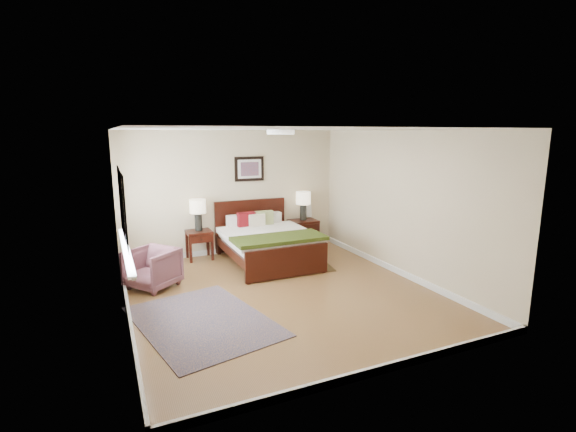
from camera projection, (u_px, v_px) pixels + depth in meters
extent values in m
plane|color=brown|center=(281.00, 292.00, 6.51)|extent=(5.00, 5.00, 0.00)
cube|color=#C6B590|center=(233.00, 192.00, 8.50)|extent=(4.50, 0.04, 2.50)
cube|color=#C6B590|center=(382.00, 259.00, 4.02)|extent=(4.50, 0.04, 2.50)
cube|color=#C6B590|center=(120.00, 227.00, 5.37)|extent=(0.04, 5.00, 2.50)
cube|color=#C6B590|center=(401.00, 204.00, 7.16)|extent=(0.04, 5.00, 2.50)
cube|color=white|center=(281.00, 129.00, 6.02)|extent=(4.50, 5.00, 0.02)
cube|color=silver|center=(119.00, 207.00, 5.97)|extent=(0.02, 2.72, 1.32)
cube|color=silver|center=(120.00, 207.00, 5.98)|extent=(0.01, 2.60, 1.20)
cube|color=silver|center=(126.00, 249.00, 6.12)|extent=(0.10, 2.72, 0.04)
cube|color=silver|center=(132.00, 283.00, 3.84)|extent=(0.01, 1.00, 2.18)
cube|color=brown|center=(134.00, 287.00, 3.85)|extent=(0.01, 0.90, 2.10)
cylinder|color=#999999|center=(134.00, 279.00, 4.21)|extent=(0.04, 0.04, 0.04)
cylinder|color=white|center=(281.00, 132.00, 6.03)|extent=(0.40, 0.40, 0.07)
cylinder|color=beige|center=(281.00, 129.00, 6.02)|extent=(0.44, 0.44, 0.01)
cube|color=black|center=(251.00, 225.00, 8.74)|extent=(1.52, 0.06, 1.06)
cube|color=black|center=(287.00, 262.00, 7.08)|extent=(1.52, 0.06, 0.53)
cube|color=black|center=(231.00, 252.00, 7.65)|extent=(0.06, 1.90, 0.17)
cube|color=black|center=(301.00, 243.00, 8.22)|extent=(0.06, 1.90, 0.17)
cube|color=silver|center=(267.00, 241.00, 7.91)|extent=(1.42, 1.88, 0.21)
cube|color=silver|center=(269.00, 235.00, 7.79)|extent=(1.60, 1.65, 0.10)
cube|color=#313C11|center=(279.00, 239.00, 7.34)|extent=(1.64, 0.70, 0.07)
cube|color=silver|center=(239.00, 221.00, 8.37)|extent=(0.48, 0.18, 0.25)
cube|color=silver|center=(269.00, 218.00, 8.63)|extent=(0.48, 0.18, 0.25)
cube|color=#5C0A0F|center=(246.00, 220.00, 8.30)|extent=(0.37, 0.17, 0.30)
cube|color=#858C51|center=(264.00, 218.00, 8.45)|extent=(0.37, 0.16, 0.30)
cube|color=beige|center=(257.00, 221.00, 8.31)|extent=(0.33, 0.13, 0.27)
cube|color=black|center=(249.00, 169.00, 8.53)|extent=(0.62, 0.03, 0.50)
cube|color=silver|center=(250.00, 169.00, 8.51)|extent=(0.50, 0.01, 0.38)
cube|color=#A52D23|center=(250.00, 169.00, 8.50)|extent=(0.38, 0.01, 0.28)
cube|color=black|center=(199.00, 232.00, 8.12)|extent=(0.48, 0.43, 0.05)
cube|color=black|center=(191.00, 250.00, 7.93)|extent=(0.05, 0.05, 0.53)
cube|color=black|center=(212.00, 247.00, 8.10)|extent=(0.05, 0.05, 0.53)
cube|color=black|center=(187.00, 245.00, 8.26)|extent=(0.05, 0.05, 0.53)
cube|color=black|center=(208.00, 243.00, 8.43)|extent=(0.05, 0.05, 0.53)
cube|color=black|center=(201.00, 239.00, 7.96)|extent=(0.42, 0.03, 0.14)
cube|color=black|center=(303.00, 221.00, 9.02)|extent=(0.59, 0.45, 0.05)
cube|color=black|center=(296.00, 238.00, 8.80)|extent=(0.05, 0.05, 0.54)
cube|color=black|center=(318.00, 235.00, 9.02)|extent=(0.05, 0.05, 0.54)
cube|color=black|center=(288.00, 234.00, 9.15)|extent=(0.05, 0.05, 0.54)
cube|color=black|center=(310.00, 231.00, 9.36)|extent=(0.05, 0.05, 0.54)
cube|color=black|center=(307.00, 228.00, 8.86)|extent=(0.53, 0.03, 0.14)
cube|color=black|center=(303.00, 240.00, 9.11)|extent=(0.53, 0.39, 0.03)
cube|color=black|center=(303.00, 239.00, 9.10)|extent=(0.22, 0.28, 0.03)
cube|color=black|center=(303.00, 237.00, 9.10)|extent=(0.22, 0.28, 0.03)
cube|color=black|center=(303.00, 236.00, 9.09)|extent=(0.22, 0.28, 0.03)
cube|color=black|center=(303.00, 234.00, 9.08)|extent=(0.22, 0.28, 0.03)
cylinder|color=black|center=(198.00, 222.00, 8.09)|extent=(0.14, 0.14, 0.32)
cylinder|color=black|center=(198.00, 213.00, 8.05)|extent=(0.02, 0.02, 0.06)
cylinder|color=beige|center=(198.00, 206.00, 8.02)|extent=(0.31, 0.31, 0.26)
cylinder|color=black|center=(303.00, 213.00, 8.99)|extent=(0.14, 0.14, 0.32)
cylinder|color=black|center=(303.00, 204.00, 8.95)|extent=(0.02, 0.02, 0.06)
cylinder|color=beige|center=(303.00, 198.00, 8.92)|extent=(0.31, 0.31, 0.26)
imported|color=brown|center=(152.00, 268.00, 6.65)|extent=(0.98, 0.98, 0.64)
cube|color=#0C183F|center=(203.00, 321.00, 5.50)|extent=(1.92, 2.40, 0.01)
cube|color=black|center=(304.00, 262.00, 7.99)|extent=(1.04, 1.39, 0.01)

